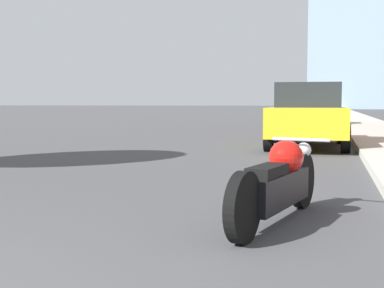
{
  "coord_description": "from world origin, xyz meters",
  "views": [
    {
      "loc": [
        3.08,
        -1.48,
        1.14
      ],
      "look_at": [
        1.23,
        5.71,
        0.56
      ],
      "focal_mm": 50.0,
      "sensor_mm": 36.0,
      "label": 1
    }
  ],
  "objects_px": {
    "parked_car_yellow": "(308,115)",
    "parked_car_green": "(315,108)",
    "motorcycle": "(279,182)",
    "parked_car_white": "(322,108)"
  },
  "relations": [
    {
      "from": "parked_car_yellow",
      "to": "parked_car_green",
      "type": "height_order",
      "value": "parked_car_green"
    },
    {
      "from": "motorcycle",
      "to": "parked_car_yellow",
      "type": "height_order",
      "value": "parked_car_yellow"
    },
    {
      "from": "parked_car_green",
      "to": "parked_car_yellow",
      "type": "bearing_deg",
      "value": -87.58
    },
    {
      "from": "motorcycle",
      "to": "parked_car_green",
      "type": "relative_size",
      "value": 0.53
    },
    {
      "from": "parked_car_green",
      "to": "parked_car_white",
      "type": "relative_size",
      "value": 1.08
    },
    {
      "from": "parked_car_white",
      "to": "parked_car_green",
      "type": "bearing_deg",
      "value": -88.21
    },
    {
      "from": "motorcycle",
      "to": "parked_car_yellow",
      "type": "bearing_deg",
      "value": 103.94
    },
    {
      "from": "motorcycle",
      "to": "parked_car_white",
      "type": "relative_size",
      "value": 0.57
    },
    {
      "from": "motorcycle",
      "to": "parked_car_white",
      "type": "height_order",
      "value": "parked_car_white"
    },
    {
      "from": "parked_car_white",
      "to": "parked_car_yellow",
      "type": "bearing_deg",
      "value": -87.54
    }
  ]
}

